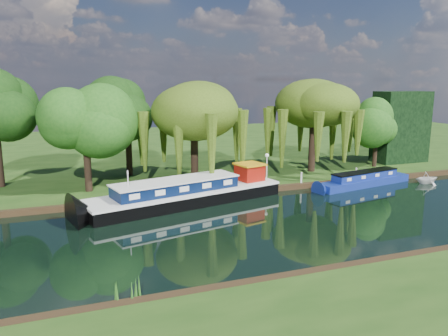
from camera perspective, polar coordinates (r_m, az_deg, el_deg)
name	(u,v)px	position (r m, az deg, el deg)	size (l,w,h in m)	color
ground	(323,218)	(32.33, 12.84, -6.37)	(120.00, 120.00, 0.00)	black
far_bank	(192,147)	(62.81, -4.15, 2.74)	(120.00, 52.00, 0.45)	#1B3D10
dutch_barge	(188,193)	(35.01, -4.72, -3.29)	(16.60, 7.31, 3.42)	black
narrowboat	(365,180)	(42.80, 17.89, -1.51)	(10.52, 3.57, 1.51)	navy
red_dinghy	(172,207)	(34.48, -6.82, -5.03)	(2.43, 3.40, 0.71)	maroon
white_cruiser	(426,183)	(45.99, 24.91, -1.84)	(2.07, 2.40, 1.27)	silver
willow_left	(194,113)	(40.79, -3.95, 7.23)	(7.23, 7.23, 8.66)	black
willow_right	(314,111)	(45.26, 11.63, 7.31)	(6.96, 6.96, 8.48)	black
tree_far_left	(85,121)	(37.90, -17.73, 5.84)	(5.38, 5.38, 8.67)	black
tree_far_mid	(127,114)	(43.42, -12.53, 6.92)	(5.36, 5.36, 8.77)	black
tree_far_right	(377,126)	(49.70, 19.33, 5.22)	(3.92, 3.92, 6.41)	black
conifer_hedge	(401,127)	(53.87, 22.09, 5.00)	(6.00, 3.00, 8.00)	black
lamppost	(267,160)	(40.88, 5.62, 1.10)	(0.36, 0.36, 2.56)	silver
mooring_posts	(267,181)	(38.90, 5.59, -1.65)	(19.16, 0.16, 1.00)	silver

